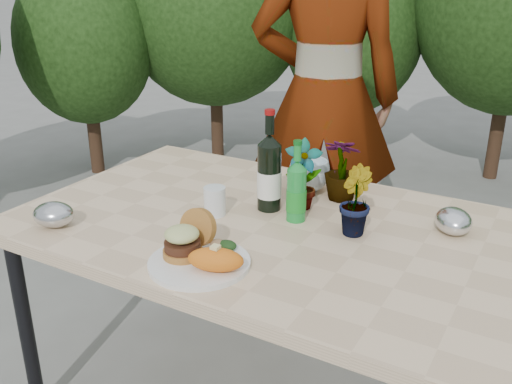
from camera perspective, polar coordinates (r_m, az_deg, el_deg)
The scene contains 17 objects.
patio_table at distance 1.85m, azimuth 1.24°, elevation -4.61°, with size 1.60×1.00×0.75m.
shrub_hedge at distance 3.15m, azimuth 15.62°, elevation 14.12°, with size 6.91×5.20×2.18m.
dinner_plate at distance 1.57m, azimuth -5.68°, elevation -7.09°, with size 0.28×0.28×0.01m, color white.
burger_stack at distance 1.59m, azimuth -6.98°, elevation -4.63°, with size 0.11×0.16×0.11m.
sweet_potato at distance 1.50m, azimuth -4.04°, elevation -6.76°, with size 0.15×0.08×0.06m, color orange.
grilled_veg at distance 1.62m, azimuth -3.31°, elevation -5.26°, with size 0.08×0.05×0.03m.
wine_bottle at distance 1.87m, azimuth 1.34°, elevation 1.85°, with size 0.08×0.08×0.34m.
sparkling_water at distance 1.80m, azimuth 4.06°, elevation 0.02°, with size 0.06×0.06×0.27m.
plastic_cup at distance 1.86m, azimuth -4.14°, elevation -0.91°, with size 0.07×0.07×0.10m, color silver.
seedling_left at distance 1.88m, azimuth 4.78°, elevation 1.68°, with size 0.12×0.08×0.24m, color #275A1F.
seedling_mid at distance 1.73m, azimuth 9.78°, elevation -0.86°, with size 0.12×0.09×0.21m, color #2C5F20.
seedling_right at distance 1.98m, azimuth 8.60°, elevation 2.29°, with size 0.12×0.12×0.22m, color #276021.
blue_bowl at distance 2.07m, azimuth 5.34°, elevation 1.68°, with size 0.14×0.14×0.11m, color white.
foil_packet_left at distance 1.89m, azimuth -19.57°, elevation -2.13°, with size 0.13×0.11×0.08m, color #B3B5BA.
foil_packet_right at distance 1.83m, azimuth 19.14°, elevation -2.75°, with size 0.13×0.11×0.08m, color silver.
person at distance 2.67m, azimuth 6.93°, elevation 9.39°, with size 0.69×0.45×1.90m, color #8F6547.
terracotta_pot at distance 4.17m, azimuth -4.42°, elevation 1.46°, with size 0.17×0.17×0.14m.
Camera 1 is at (0.79, -1.45, 1.51)m, focal length 40.00 mm.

